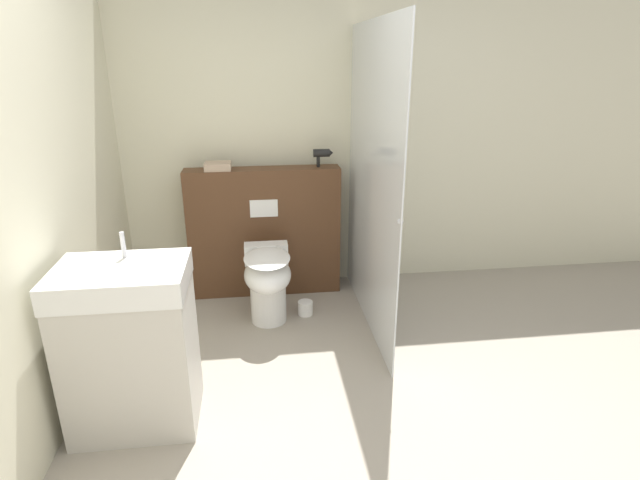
% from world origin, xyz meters
% --- Properties ---
extents(ground_plane, '(12.00, 12.00, 0.00)m').
position_xyz_m(ground_plane, '(0.00, 0.00, 0.00)').
color(ground_plane, '#9E9384').
extents(wall_back, '(8.00, 0.06, 2.50)m').
position_xyz_m(wall_back, '(0.00, 2.22, 1.25)').
color(wall_back, beige).
rests_on(wall_back, ground_plane).
extents(partition_panel, '(1.24, 0.21, 1.07)m').
position_xyz_m(partition_panel, '(-0.29, 2.00, 0.53)').
color(partition_panel, '#51331E').
rests_on(partition_panel, ground_plane).
extents(shower_glass, '(0.04, 1.56, 2.13)m').
position_xyz_m(shower_glass, '(0.46, 1.41, 1.07)').
color(shower_glass, silver).
rests_on(shower_glass, ground_plane).
extents(toilet, '(0.34, 0.58, 0.56)m').
position_xyz_m(toilet, '(-0.29, 1.44, 0.35)').
color(toilet, white).
rests_on(toilet, ground_plane).
extents(sink_vanity, '(0.65, 0.48, 1.06)m').
position_xyz_m(sink_vanity, '(-1.04, 0.45, 0.46)').
color(sink_vanity, beige).
rests_on(sink_vanity, ground_plane).
extents(hair_drier, '(0.16, 0.06, 0.14)m').
position_xyz_m(hair_drier, '(0.19, 2.00, 1.17)').
color(hair_drier, black).
rests_on(hair_drier, partition_panel).
extents(folded_towel, '(0.20, 0.16, 0.06)m').
position_xyz_m(folded_towel, '(-0.64, 1.99, 1.10)').
color(folded_towel, tan).
rests_on(folded_towel, partition_panel).
extents(spare_toilet_roll, '(0.12, 0.12, 0.11)m').
position_xyz_m(spare_toilet_roll, '(-0.01, 1.53, 0.05)').
color(spare_toilet_roll, white).
rests_on(spare_toilet_roll, ground_plane).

